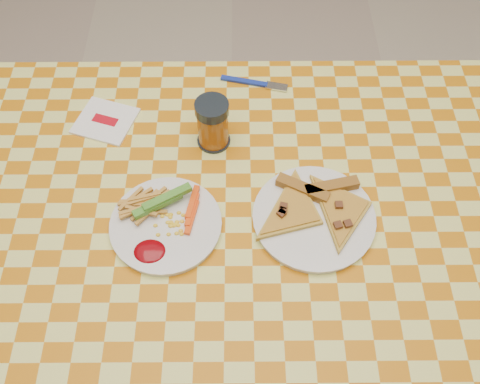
# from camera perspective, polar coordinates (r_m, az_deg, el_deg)

# --- Properties ---
(ground) EXTENTS (8.00, 8.00, 0.00)m
(ground) POSITION_cam_1_polar(r_m,az_deg,el_deg) (1.74, -0.98, -15.63)
(ground) COLOR beige
(ground) RESTS_ON ground
(table) EXTENTS (1.28, 0.88, 0.76)m
(table) POSITION_cam_1_polar(r_m,az_deg,el_deg) (1.11, -1.48, -4.66)
(table) COLOR silver
(table) RESTS_ON ground
(plate_left) EXTENTS (0.24, 0.24, 0.01)m
(plate_left) POSITION_cam_1_polar(r_m,az_deg,el_deg) (1.04, -7.89, -3.55)
(plate_left) COLOR white
(plate_left) RESTS_ON table
(plate_right) EXTENTS (0.31, 0.31, 0.01)m
(plate_right) POSITION_cam_1_polar(r_m,az_deg,el_deg) (1.05, 7.87, -2.78)
(plate_right) COLOR white
(plate_right) RESTS_ON table
(fries_veggies) EXTENTS (0.18, 0.17, 0.04)m
(fries_veggies) POSITION_cam_1_polar(r_m,az_deg,el_deg) (1.04, -8.41, -2.34)
(fries_veggies) COLOR gold
(fries_veggies) RESTS_ON plate_left
(pizza_slices) EXTENTS (0.29, 0.25, 0.02)m
(pizza_slices) POSITION_cam_1_polar(r_m,az_deg,el_deg) (1.05, 8.09, -1.63)
(pizza_slices) COLOR gold
(pizza_slices) RESTS_ON plate_right
(drink_glass) EXTENTS (0.07, 0.07, 0.12)m
(drink_glass) POSITION_cam_1_polar(r_m,az_deg,el_deg) (1.12, -2.92, 7.28)
(drink_glass) COLOR black
(drink_glass) RESTS_ON table
(napkin) EXTENTS (0.15, 0.14, 0.01)m
(napkin) POSITION_cam_1_polar(r_m,az_deg,el_deg) (1.23, -14.17, 7.37)
(napkin) COLOR white
(napkin) RESTS_ON table
(fork) EXTENTS (0.16, 0.05, 0.01)m
(fork) POSITION_cam_1_polar(r_m,az_deg,el_deg) (1.27, 1.60, 11.55)
(fork) COLOR #162B98
(fork) RESTS_ON table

